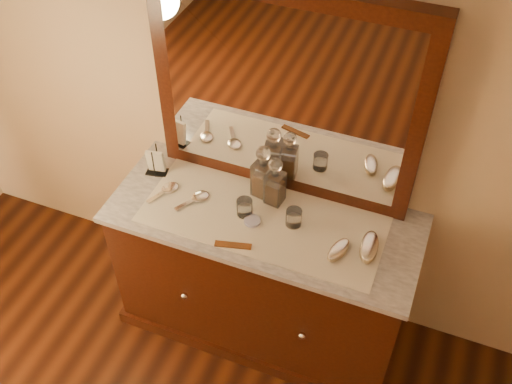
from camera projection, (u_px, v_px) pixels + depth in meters
dresser_cabinet at (263, 275)px, 3.02m from camera, size 1.40×0.55×0.82m
dresser_plinth at (263, 316)px, 3.28m from camera, size 1.46×0.59×0.08m
knob_left at (184, 296)px, 2.88m from camera, size 0.04×0.04×0.04m
knob_right at (302, 336)px, 2.72m from camera, size 0.04×0.04×0.04m
marble_top at (264, 219)px, 2.72m from camera, size 1.44×0.59×0.03m
mirror_frame at (286, 97)px, 2.52m from camera, size 1.20×0.08×1.00m
mirror_glass at (283, 101)px, 2.49m from camera, size 1.06×0.01×0.86m
lace_runner at (262, 219)px, 2.69m from camera, size 1.10×0.45×0.00m
pin_dish at (252, 221)px, 2.67m from camera, size 0.08×0.08×0.01m
comb at (233, 245)px, 2.58m from camera, size 0.16×0.07×0.01m
napkin_rack at (156, 163)px, 2.87m from camera, size 0.11×0.08×0.16m
decanter_left at (263, 176)px, 2.73m from camera, size 0.10×0.10×0.28m
decanter_right at (275, 185)px, 2.70m from camera, size 0.09×0.09×0.26m
brush_near at (338, 250)px, 2.54m from camera, size 0.10×0.15×0.04m
brush_far at (369, 247)px, 2.54m from camera, size 0.09×0.18×0.05m
hand_mirror_outer at (168, 189)px, 2.82m from camera, size 0.11×0.18×0.02m
hand_mirror_inner at (197, 198)px, 2.78m from camera, size 0.13×0.18×0.02m
tumblers at (269, 212)px, 2.66m from camera, size 0.30×0.10×0.08m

